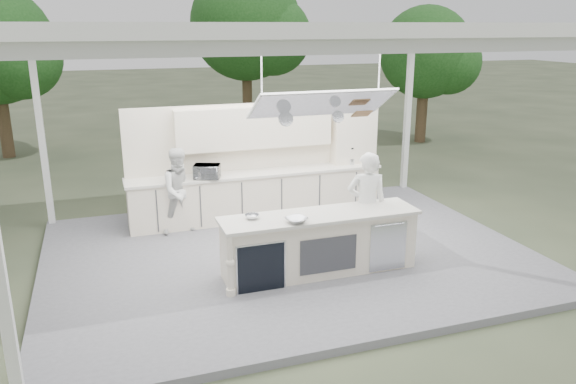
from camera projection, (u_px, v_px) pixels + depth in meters
name	position (u px, v px, depth m)	size (l,w,h in m)	color
ground	(288.00, 258.00, 9.60)	(90.00, 90.00, 0.00)	#535A3E
stage_deck	(288.00, 255.00, 9.59)	(8.00, 6.00, 0.12)	slate
tent	(289.00, 33.00, 8.53)	(8.20, 6.20, 3.86)	white
demo_island	(319.00, 243.00, 8.66)	(3.10, 0.79, 0.95)	#EFE2CA
back_counter	(257.00, 194.00, 11.16)	(5.08, 0.72, 0.95)	#EFE2CA
back_wall_unit	(275.00, 143.00, 11.21)	(5.05, 0.48, 2.25)	#EFE2CA
tree_cluster	(182.00, 43.00, 17.47)	(19.55, 9.40, 5.85)	brown
head_chef	(366.00, 205.00, 9.15)	(0.65, 0.43, 1.78)	white
sous_chef	(181.00, 191.00, 10.27)	(0.78, 0.60, 1.60)	silver
toaster_oven	(207.00, 172.00, 10.48)	(0.48, 0.32, 0.26)	silver
bowl_large	(296.00, 220.00, 8.16)	(0.31, 0.31, 0.08)	#B6B8BD
bowl_small	(252.00, 217.00, 8.32)	(0.21, 0.21, 0.07)	silver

